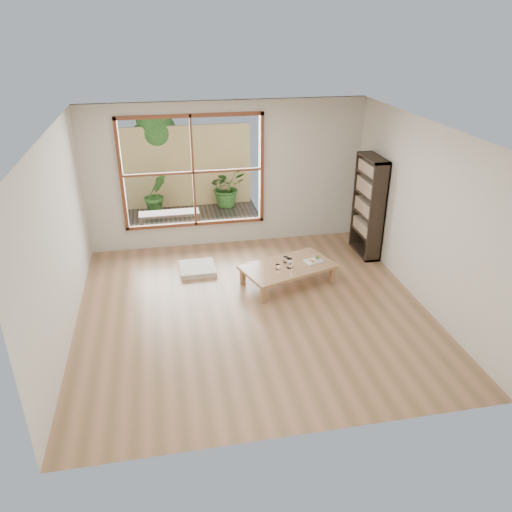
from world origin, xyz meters
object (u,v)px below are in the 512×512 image
Objects in this scene: food_tray at (314,260)px; garden_bench at (169,215)px; low_table at (288,268)px; bookshelf at (368,207)px.

food_tray is 3.31m from garden_bench.
low_table is 1.94m from bookshelf.
food_tray is 0.28× the size of garden_bench.
bookshelf is 3.84m from garden_bench.
bookshelf is at bearing -26.94° from garden_bench.
garden_bench is at bearing 106.22° from low_table.
bookshelf is at bearing 16.17° from food_tray.
low_table is 4.95× the size of food_tray.
food_tray reaches higher than low_table.
bookshelf is at bearing 8.41° from low_table.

